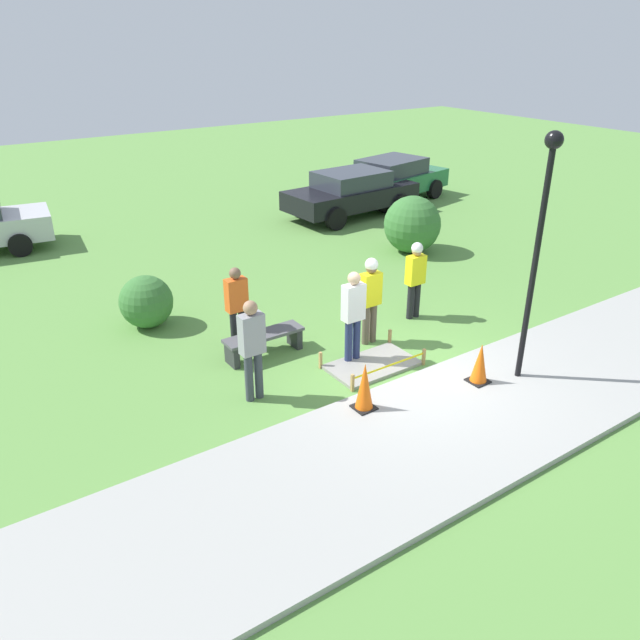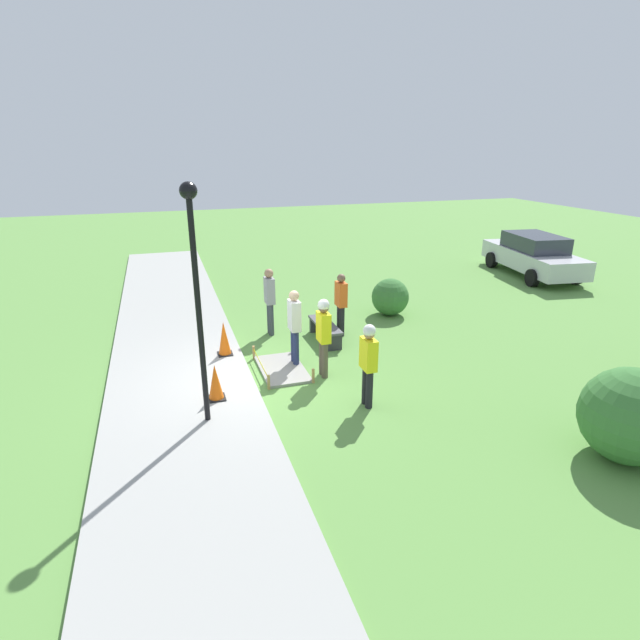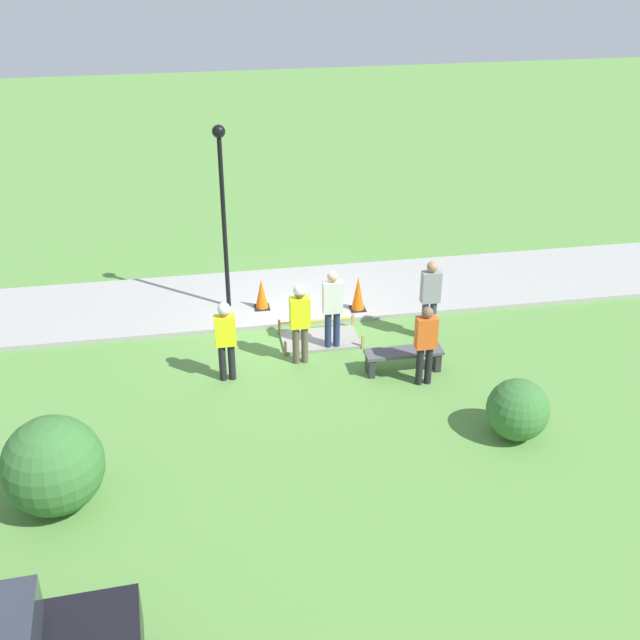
% 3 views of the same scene
% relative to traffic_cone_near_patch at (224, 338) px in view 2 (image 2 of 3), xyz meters
% --- Properties ---
extents(ground_plane, '(60.00, 60.00, 0.00)m').
position_rel_traffic_cone_near_patch_xyz_m(ground_plane, '(1.42, 0.40, -0.50)').
color(ground_plane, '#5B8E42').
extents(sidewalk, '(28.00, 2.96, 0.10)m').
position_rel_traffic_cone_near_patch_xyz_m(sidewalk, '(1.42, -1.08, -0.45)').
color(sidewalk, '#9E9E99').
rests_on(sidewalk, ground_plane).
extents(wet_concrete_patch, '(1.69, 1.01, 0.33)m').
position_rel_traffic_cone_near_patch_xyz_m(wet_concrete_patch, '(1.07, 1.12, -0.47)').
color(wet_concrete_patch, gray).
rests_on(wet_concrete_patch, ground_plane).
extents(traffic_cone_near_patch, '(0.34, 0.34, 0.82)m').
position_rel_traffic_cone_near_patch_xyz_m(traffic_cone_near_patch, '(0.00, 0.00, 0.00)').
color(traffic_cone_near_patch, black).
rests_on(traffic_cone_near_patch, sidewalk).
extents(traffic_cone_far_patch, '(0.34, 0.34, 0.73)m').
position_rel_traffic_cone_near_patch_xyz_m(traffic_cone_far_patch, '(2.14, -0.46, -0.05)').
color(traffic_cone_far_patch, black).
rests_on(traffic_cone_far_patch, sidewalk).
extents(park_bench, '(1.55, 0.44, 0.46)m').
position_rel_traffic_cone_near_patch_xyz_m(park_bench, '(-0.35, 2.61, -0.18)').
color(park_bench, '#2D2D33').
rests_on(park_bench, ground_plane).
extents(worker_supervisor, '(0.40, 0.25, 1.76)m').
position_rel_traffic_cone_near_patch_xyz_m(worker_supervisor, '(1.62, 1.92, 0.54)').
color(worker_supervisor, brown).
rests_on(worker_supervisor, ground_plane).
extents(worker_assistant, '(0.40, 0.24, 1.67)m').
position_rel_traffic_cone_near_patch_xyz_m(worker_assistant, '(3.12, 2.31, 0.48)').
color(worker_assistant, black).
rests_on(worker_assistant, ground_plane).
extents(bystander_in_orange_shirt, '(0.40, 0.22, 1.66)m').
position_rel_traffic_cone_near_patch_xyz_m(bystander_in_orange_shirt, '(-0.61, 3.13, 0.43)').
color(bystander_in_orange_shirt, black).
rests_on(bystander_in_orange_shirt, ground_plane).
extents(bystander_in_gray_shirt, '(0.40, 0.23, 1.78)m').
position_rel_traffic_cone_near_patch_xyz_m(bystander_in_gray_shirt, '(0.88, 1.48, 0.51)').
color(bystander_in_gray_shirt, navy).
rests_on(bystander_in_gray_shirt, ground_plane).
extents(bystander_in_white_shirt, '(0.40, 0.23, 1.78)m').
position_rel_traffic_cone_near_patch_xyz_m(bystander_in_white_shirt, '(-1.23, 1.38, 0.51)').
color(bystander_in_white_shirt, '#383D47').
rests_on(bystander_in_white_shirt, ground_plane).
extents(lamppost_near, '(0.28, 0.28, 4.17)m').
position_rel_traffic_cone_near_patch_xyz_m(lamppost_near, '(2.87, -0.70, 2.30)').
color(lamppost_near, black).
rests_on(lamppost_near, sidewalk).
extents(parked_car_silver, '(4.92, 2.45, 1.57)m').
position_rel_traffic_cone_near_patch_xyz_m(parked_car_silver, '(-4.31, 12.31, 0.29)').
color(parked_car_silver, '#BCBCC1').
rests_on(parked_car_silver, ground_plane).
extents(shrub_rounded_near, '(1.09, 1.09, 1.09)m').
position_rel_traffic_cone_near_patch_xyz_m(shrub_rounded_near, '(-1.70, 5.08, 0.04)').
color(shrub_rounded_near, '#387033').
rests_on(shrub_rounded_near, ground_plane).
extents(shrub_rounded_mid, '(1.55, 1.55, 1.55)m').
position_rel_traffic_cone_near_patch_xyz_m(shrub_rounded_mid, '(5.98, 5.57, 0.27)').
color(shrub_rounded_mid, '#387033').
rests_on(shrub_rounded_mid, ground_plane).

